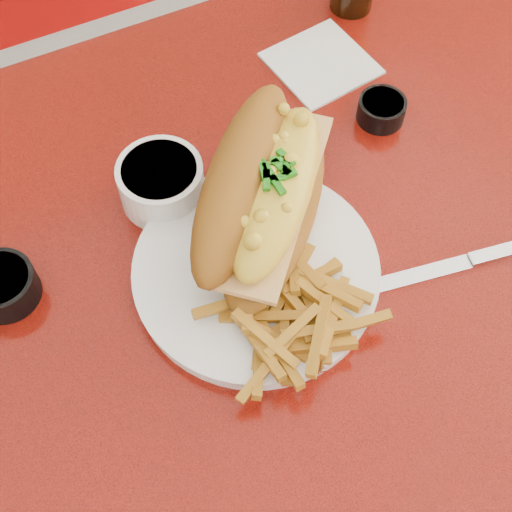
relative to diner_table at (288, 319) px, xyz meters
name	(u,v)px	position (x,y,z in m)	size (l,w,h in m)	color
ground	(276,454)	(0.00, 0.00, -0.61)	(8.00, 8.00, 0.00)	silver
diner_table	(288,319)	(0.00, 0.00, 0.00)	(1.23, 0.83, 0.77)	red
booth_bench_far	(107,77)	(0.00, 0.81, -0.32)	(1.20, 0.51, 0.90)	maroon
dinner_plate	(256,271)	(-0.05, -0.01, 0.17)	(0.28, 0.28, 0.02)	white
mac_hoagie	(263,193)	(-0.02, 0.04, 0.23)	(0.26, 0.26, 0.11)	#8F5617
fries_pile	(293,305)	(-0.04, -0.07, 0.20)	(0.13, 0.11, 0.04)	orange
fork	(282,299)	(-0.04, -0.05, 0.18)	(0.02, 0.16, 0.00)	silver
gravy_ramekin	(161,182)	(-0.09, 0.12, 0.19)	(0.10, 0.10, 0.05)	white
sauce_cup_left	(2,285)	(-0.28, 0.08, 0.18)	(0.09, 0.09, 0.03)	black
sauce_cup_right	(382,109)	(0.17, 0.12, 0.18)	(0.06, 0.06, 0.03)	black
knife	(461,263)	(0.14, -0.09, 0.16)	(0.21, 0.05, 0.01)	silver
paper_napkin	(321,63)	(0.15, 0.22, 0.16)	(0.11, 0.11, 0.00)	white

